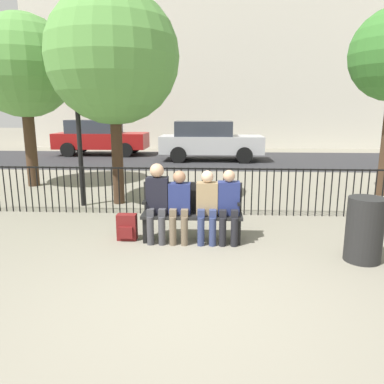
{
  "coord_description": "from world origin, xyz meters",
  "views": [
    {
      "loc": [
        0.32,
        -3.72,
        2.06
      ],
      "look_at": [
        0.0,
        2.0,
        0.8
      ],
      "focal_mm": 35.0,
      "sensor_mm": 36.0,
      "label": 1
    }
  ],
  "objects_px": {
    "backpack": "(127,227)",
    "seated_person_3": "(229,203)",
    "seated_person_0": "(157,198)",
    "parked_car_0": "(100,137)",
    "tree_0": "(113,58)",
    "park_bench": "(192,210)",
    "parked_car_1": "(209,140)",
    "trash_bin": "(364,230)",
    "seated_person_1": "(179,203)",
    "seated_person_2": "(207,203)",
    "lamp_post": "(75,77)",
    "tree_1": "(23,67)"
  },
  "relations": [
    {
      "from": "backpack",
      "to": "seated_person_3",
      "type": "bearing_deg",
      "value": -0.97
    },
    {
      "from": "seated_person_0",
      "to": "seated_person_3",
      "type": "relative_size",
      "value": 1.08
    },
    {
      "from": "seated_person_3",
      "to": "parked_car_0",
      "type": "height_order",
      "value": "parked_car_0"
    },
    {
      "from": "seated_person_0",
      "to": "tree_0",
      "type": "distance_m",
      "value": 3.66
    },
    {
      "from": "park_bench",
      "to": "parked_car_1",
      "type": "relative_size",
      "value": 0.38
    },
    {
      "from": "parked_car_1",
      "to": "trash_bin",
      "type": "height_order",
      "value": "parked_car_1"
    },
    {
      "from": "seated_person_1",
      "to": "seated_person_3",
      "type": "height_order",
      "value": "seated_person_3"
    },
    {
      "from": "seated_person_1",
      "to": "backpack",
      "type": "distance_m",
      "value": 0.96
    },
    {
      "from": "park_bench",
      "to": "seated_person_1",
      "type": "relative_size",
      "value": 1.39
    },
    {
      "from": "seated_person_0",
      "to": "parked_car_1",
      "type": "bearing_deg",
      "value": 85.88
    },
    {
      "from": "seated_person_2",
      "to": "lamp_post",
      "type": "relative_size",
      "value": 0.27
    },
    {
      "from": "tree_1",
      "to": "lamp_post",
      "type": "distance_m",
      "value": 3.02
    },
    {
      "from": "seated_person_1",
      "to": "trash_bin",
      "type": "bearing_deg",
      "value": -13.72
    },
    {
      "from": "seated_person_1",
      "to": "lamp_post",
      "type": "height_order",
      "value": "lamp_post"
    },
    {
      "from": "parked_car_1",
      "to": "seated_person_1",
      "type": "bearing_deg",
      "value": -92.1
    },
    {
      "from": "backpack",
      "to": "tree_0",
      "type": "height_order",
      "value": "tree_0"
    },
    {
      "from": "seated_person_0",
      "to": "backpack",
      "type": "relative_size",
      "value": 2.94
    },
    {
      "from": "seated_person_0",
      "to": "trash_bin",
      "type": "distance_m",
      "value": 3.04
    },
    {
      "from": "parked_car_0",
      "to": "trash_bin",
      "type": "bearing_deg",
      "value": -58.97
    },
    {
      "from": "seated_person_0",
      "to": "backpack",
      "type": "height_order",
      "value": "seated_person_0"
    },
    {
      "from": "lamp_post",
      "to": "parked_car_1",
      "type": "height_order",
      "value": "lamp_post"
    },
    {
      "from": "seated_person_3",
      "to": "tree_0",
      "type": "distance_m",
      "value": 4.21
    },
    {
      "from": "parked_car_0",
      "to": "parked_car_1",
      "type": "xyz_separation_m",
      "value": [
        5.11,
        -1.67,
        0.0
      ]
    },
    {
      "from": "park_bench",
      "to": "trash_bin",
      "type": "xyz_separation_m",
      "value": [
        2.41,
        -0.77,
        -0.04
      ]
    },
    {
      "from": "park_bench",
      "to": "seated_person_1",
      "type": "height_order",
      "value": "seated_person_1"
    },
    {
      "from": "backpack",
      "to": "trash_bin",
      "type": "bearing_deg",
      "value": -10.88
    },
    {
      "from": "parked_car_0",
      "to": "parked_car_1",
      "type": "height_order",
      "value": "same"
    },
    {
      "from": "park_bench",
      "to": "seated_person_2",
      "type": "relative_size",
      "value": 1.39
    },
    {
      "from": "seated_person_3",
      "to": "tree_1",
      "type": "height_order",
      "value": "tree_1"
    },
    {
      "from": "parked_car_0",
      "to": "trash_bin",
      "type": "distance_m",
      "value": 14.28
    },
    {
      "from": "seated_person_0",
      "to": "lamp_post",
      "type": "height_order",
      "value": "lamp_post"
    },
    {
      "from": "seated_person_1",
      "to": "parked_car_1",
      "type": "height_order",
      "value": "parked_car_1"
    },
    {
      "from": "backpack",
      "to": "parked_car_0",
      "type": "distance_m",
      "value": 12.22
    },
    {
      "from": "seated_person_1",
      "to": "tree_1",
      "type": "bearing_deg",
      "value": 136.02
    },
    {
      "from": "tree_0",
      "to": "seated_person_1",
      "type": "bearing_deg",
      "value": -57.04
    },
    {
      "from": "seated_person_2",
      "to": "backpack",
      "type": "height_order",
      "value": "seated_person_2"
    },
    {
      "from": "parked_car_1",
      "to": "trash_bin",
      "type": "distance_m",
      "value": 10.81
    },
    {
      "from": "seated_person_3",
      "to": "tree_0",
      "type": "height_order",
      "value": "tree_0"
    },
    {
      "from": "trash_bin",
      "to": "seated_person_2",
      "type": "bearing_deg",
      "value": 163.66
    },
    {
      "from": "park_bench",
      "to": "backpack",
      "type": "distance_m",
      "value": 1.09
    },
    {
      "from": "parked_car_1",
      "to": "trash_bin",
      "type": "relative_size",
      "value": 4.67
    },
    {
      "from": "tree_0",
      "to": "seated_person_2",
      "type": "bearing_deg",
      "value": -50.42
    },
    {
      "from": "park_bench",
      "to": "backpack",
      "type": "height_order",
      "value": "park_bench"
    },
    {
      "from": "tree_0",
      "to": "backpack",
      "type": "bearing_deg",
      "value": -73.14
    },
    {
      "from": "lamp_post",
      "to": "parked_car_1",
      "type": "xyz_separation_m",
      "value": [
        2.69,
        7.74,
        -1.89
      ]
    },
    {
      "from": "seated_person_2",
      "to": "seated_person_3",
      "type": "xyz_separation_m",
      "value": [
        0.33,
        0.0,
        0.0
      ]
    },
    {
      "from": "seated_person_3",
      "to": "parked_car_0",
      "type": "relative_size",
      "value": 0.28
    },
    {
      "from": "seated_person_1",
      "to": "seated_person_3",
      "type": "distance_m",
      "value": 0.77
    },
    {
      "from": "seated_person_0",
      "to": "parked_car_0",
      "type": "bearing_deg",
      "value": 110.78
    },
    {
      "from": "park_bench",
      "to": "tree_1",
      "type": "distance_m",
      "value": 6.78
    }
  ]
}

